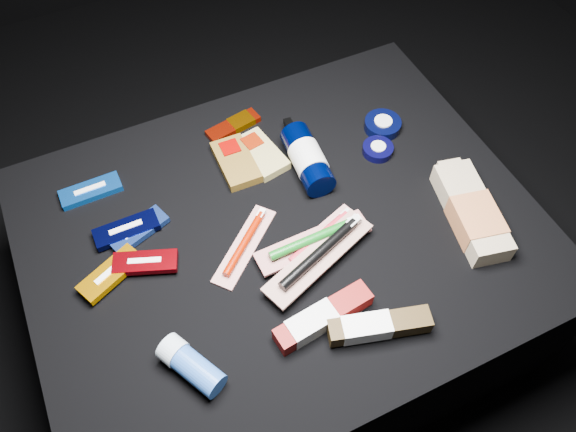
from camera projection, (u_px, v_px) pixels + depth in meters
name	position (u px, v px, depth m)	size (l,w,h in m)	color
ground	(284.00, 315.00, 1.42)	(3.00, 3.00, 0.00)	black
cloth_table	(284.00, 277.00, 1.26)	(0.98, 0.78, 0.40)	black
luna_bar_0	(91.00, 191.00, 1.14)	(0.12, 0.05, 0.02)	blue
luna_bar_1	(138.00, 230.00, 1.08)	(0.13, 0.08, 0.02)	navy
luna_bar_2	(127.00, 230.00, 1.08)	(0.12, 0.05, 0.02)	black
luna_bar_3	(111.00, 273.00, 1.02)	(0.13, 0.09, 0.02)	orange
luna_bar_4	(145.00, 262.00, 1.03)	(0.13, 0.08, 0.02)	#730209
clif_bar_0	(235.00, 160.00, 1.18)	(0.07, 0.13, 0.02)	brown
clif_bar_1	(258.00, 152.00, 1.19)	(0.09, 0.13, 0.02)	#9E9E97
clif_bar_2	(260.00, 153.00, 1.19)	(0.09, 0.14, 0.02)	#A19351
power_bar	(236.00, 125.00, 1.24)	(0.13, 0.06, 0.02)	maroon
lotion_bottle	(307.00, 159.00, 1.15)	(0.08, 0.21, 0.07)	black
cream_tin_upper	(383.00, 125.00, 1.24)	(0.08, 0.08, 0.02)	black
cream_tin_lower	(378.00, 149.00, 1.20)	(0.07, 0.07, 0.02)	black
bodywash_bottle	(472.00, 213.00, 1.09)	(0.12, 0.24, 0.05)	tan
deodorant_stick	(191.00, 365.00, 0.92)	(0.10, 0.13, 0.05)	#2551A3
toothbrush_pack_0	(245.00, 244.00, 1.07)	(0.17, 0.16, 0.02)	silver
toothbrush_pack_1	(320.00, 238.00, 1.06)	(0.20, 0.11, 0.02)	silver
toothbrush_pack_2	(315.00, 240.00, 1.05)	(0.23, 0.06, 0.03)	#B7B0AA
toothbrush_pack_3	(320.00, 254.00, 1.03)	(0.25, 0.14, 0.03)	#BCB5B0
toothpaste_carton_red	(319.00, 319.00, 0.97)	(0.19, 0.06, 0.04)	maroon
toothpaste_carton_green	(375.00, 326.00, 0.95)	(0.18, 0.09, 0.03)	#31220C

